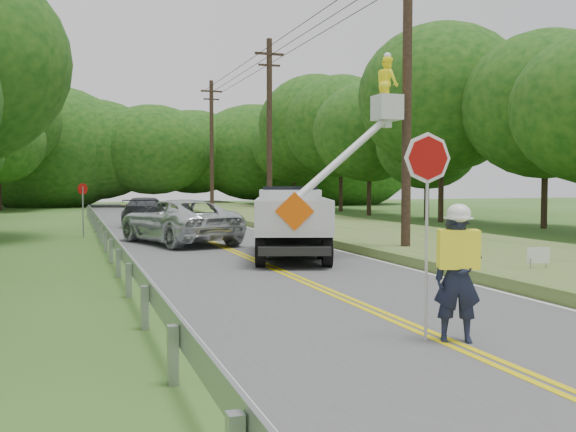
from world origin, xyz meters
name	(u,v)px	position (x,y,z in m)	size (l,w,h in m)	color
ground	(403,324)	(0.00, 0.00, 0.00)	(140.00, 140.00, 0.00)	#325A1C
road	(219,245)	(0.00, 14.00, 0.01)	(7.20, 96.00, 0.03)	#505053
guardrail	(105,232)	(-4.02, 14.91, 0.55)	(0.18, 48.00, 0.77)	gray
utility_poles	(316,115)	(5.00, 17.02, 5.27)	(1.60, 43.30, 10.00)	black
tall_grass_verge	(391,237)	(7.10, 14.00, 0.15)	(7.00, 96.00, 0.30)	#4B6D28
treeline_right	(416,118)	(15.47, 26.80, 6.36)	(11.97, 53.29, 11.57)	#332319
treeline_horizon	(154,150)	(2.80, 55.98, 5.50)	(57.78, 14.88, 12.65)	#114011
flagger	(457,268)	(0.13, -1.35, 1.11)	(1.17, 0.68, 3.06)	#191E33
bucket_truck	(299,210)	(1.82, 10.27, 1.46)	(5.29, 6.61, 6.26)	black
suv_silver	(178,221)	(-1.31, 15.25, 0.86)	(2.79, 6.05, 1.68)	silver
suv_darkgrey	(145,211)	(-1.38, 26.22, 0.78)	(2.12, 5.23, 1.52)	#3C3D44
stop_sign_permanent	(83,202)	(-4.71, 19.17, 1.51)	(0.43, 0.28, 2.31)	gray
yard_sign	(538,257)	(5.38, 3.23, 0.58)	(0.54, 0.18, 0.80)	white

